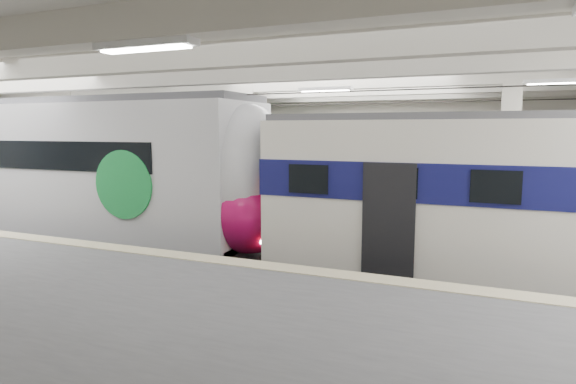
% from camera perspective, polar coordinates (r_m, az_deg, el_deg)
% --- Properties ---
extents(station_hall, '(36.00, 24.00, 5.75)m').
position_cam_1_polar(station_hall, '(10.84, -1.84, 4.60)').
color(station_hall, black).
rests_on(station_hall, ground).
extents(modern_emu, '(14.81, 3.05, 4.73)m').
position_cam_1_polar(modern_emu, '(16.33, -21.80, 1.78)').
color(modern_emu, silver).
rests_on(modern_emu, ground).
extents(older_rer, '(12.42, 2.74, 4.14)m').
position_cam_1_polar(older_rer, '(11.76, 27.86, -1.28)').
color(older_rer, white).
rests_on(older_rer, ground).
extents(far_train, '(12.78, 3.14, 4.10)m').
position_cam_1_polar(far_train, '(21.24, -13.48, 2.74)').
color(far_train, silver).
rests_on(far_train, ground).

